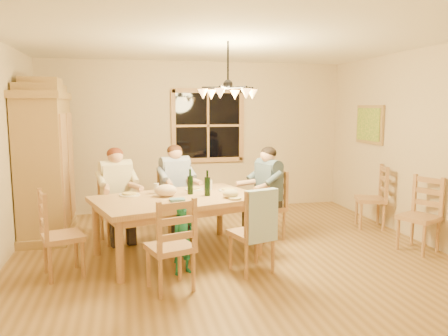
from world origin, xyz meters
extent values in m
plane|color=brown|center=(0.00, 0.00, 0.00)|extent=(5.50, 5.50, 0.00)
cube|color=white|center=(0.00, 0.00, 2.70)|extent=(5.50, 5.00, 0.02)
cube|color=#C8AF8D|center=(0.00, 2.50, 1.35)|extent=(5.50, 0.02, 2.70)
cube|color=#C8AF8D|center=(2.75, 0.00, 1.35)|extent=(0.02, 5.00, 2.70)
cube|color=black|center=(0.20, 2.48, 1.55)|extent=(1.20, 0.03, 1.20)
cube|color=#A07046|center=(0.20, 2.46, 1.55)|extent=(1.30, 0.06, 1.30)
cube|color=olive|center=(2.72, 1.20, 1.60)|extent=(0.04, 0.78, 0.64)
cube|color=#1E6B2D|center=(2.69, 1.20, 1.60)|extent=(0.02, 0.68, 0.54)
cylinder|color=black|center=(0.00, 0.00, 2.44)|extent=(0.02, 0.02, 0.53)
sphere|color=black|center=(0.00, 0.00, 2.17)|extent=(0.12, 0.12, 0.12)
cylinder|color=black|center=(0.16, 0.00, 2.13)|extent=(0.34, 0.02, 0.02)
cone|color=#FFB259|center=(0.32, 0.00, 2.05)|extent=(0.13, 0.13, 0.12)
cylinder|color=black|center=(0.08, 0.14, 2.13)|extent=(0.19, 0.31, 0.02)
cone|color=#FFB259|center=(0.16, 0.28, 2.05)|extent=(0.13, 0.13, 0.12)
cylinder|color=black|center=(-0.08, 0.14, 2.13)|extent=(0.19, 0.31, 0.02)
cone|color=#FFB259|center=(-0.16, 0.28, 2.05)|extent=(0.13, 0.13, 0.12)
cylinder|color=black|center=(-0.16, 0.00, 2.13)|extent=(0.34, 0.02, 0.02)
cone|color=#FFB259|center=(-0.32, 0.00, 2.05)|extent=(0.13, 0.13, 0.12)
cylinder|color=black|center=(-0.08, -0.14, 2.13)|extent=(0.19, 0.31, 0.02)
cone|color=#FFB259|center=(-0.16, -0.28, 2.05)|extent=(0.13, 0.13, 0.12)
cylinder|color=black|center=(0.08, -0.14, 2.13)|extent=(0.19, 0.31, 0.02)
cone|color=#FFB259|center=(0.16, -0.28, 2.05)|extent=(0.13, 0.13, 0.12)
cube|color=olive|center=(-2.43, 1.30, 1.00)|extent=(0.60, 1.30, 2.00)
cube|color=olive|center=(-2.43, 1.30, 2.05)|extent=(0.66, 1.40, 0.10)
cube|color=olive|center=(-2.43, 1.30, 2.15)|extent=(0.58, 1.00, 0.12)
cube|color=olive|center=(-2.43, 1.30, 2.25)|extent=(0.52, 0.55, 0.10)
cube|color=#A07046|center=(-2.12, 0.97, 1.00)|extent=(0.03, 0.55, 1.60)
cube|color=#A07046|center=(-2.12, 1.63, 1.00)|extent=(0.03, 0.55, 1.60)
cube|color=olive|center=(-2.43, 1.30, 0.06)|extent=(0.66, 1.40, 0.12)
cube|color=#A57D49|center=(-0.66, 0.01, 0.73)|extent=(2.29, 1.77, 0.06)
cube|color=#A07046|center=(-0.66, 0.01, 0.65)|extent=(2.10, 1.58, 0.10)
cylinder|color=#A07046|center=(-1.37, -0.76, 0.35)|extent=(0.09, 0.09, 0.70)
cylinder|color=#A07046|center=(0.36, -0.22, 0.35)|extent=(0.09, 0.09, 0.70)
cylinder|color=#A07046|center=(-1.68, 0.23, 0.35)|extent=(0.09, 0.09, 0.70)
cylinder|color=#A07046|center=(0.06, 0.77, 0.35)|extent=(0.09, 0.09, 0.70)
cube|color=#A07046|center=(-1.42, 0.76, 0.45)|extent=(0.54, 0.53, 0.06)
cube|color=#A07046|center=(-1.42, 0.76, 0.72)|extent=(0.38, 0.16, 0.54)
cube|color=#A07046|center=(-0.57, 1.03, 0.45)|extent=(0.54, 0.53, 0.06)
cube|color=#A07046|center=(-0.57, 1.03, 0.72)|extent=(0.38, 0.16, 0.54)
cube|color=#A07046|center=(-0.86, -1.05, 0.45)|extent=(0.54, 0.53, 0.06)
cube|color=#A07046|center=(-0.86, -1.05, 0.72)|extent=(0.38, 0.16, 0.54)
cube|color=#A07046|center=(0.10, -0.75, 0.45)|extent=(0.54, 0.53, 0.06)
cube|color=#A07046|center=(0.10, -0.75, 0.72)|extent=(0.38, 0.16, 0.54)
cube|color=#A07046|center=(-1.99, -0.41, 0.45)|extent=(0.53, 0.54, 0.06)
cube|color=#A07046|center=(-1.99, -0.41, 0.72)|extent=(0.16, 0.38, 0.54)
cube|color=#A07046|center=(0.68, 0.42, 0.45)|extent=(0.53, 0.54, 0.06)
cube|color=#A07046|center=(0.68, 0.42, 0.72)|extent=(0.16, 0.38, 0.54)
cube|color=beige|center=(-1.42, 0.76, 0.84)|extent=(0.45, 0.33, 0.52)
cube|color=#262328|center=(-1.42, 0.76, 0.53)|extent=(0.49, 0.51, 0.14)
sphere|color=tan|center=(-1.42, 0.76, 1.22)|extent=(0.21, 0.21, 0.21)
ellipsoid|color=#592614|center=(-1.42, 0.76, 1.25)|extent=(0.22, 0.22, 0.17)
cube|color=#314887|center=(-0.57, 1.03, 0.84)|extent=(0.45, 0.33, 0.52)
cube|color=#262328|center=(-0.57, 1.03, 0.53)|extent=(0.49, 0.51, 0.14)
sphere|color=tan|center=(-0.57, 1.03, 1.22)|extent=(0.21, 0.21, 0.21)
ellipsoid|color=#381E11|center=(-0.57, 1.03, 1.25)|extent=(0.22, 0.22, 0.17)
cube|color=#405467|center=(0.68, 0.42, 0.84)|extent=(0.33, 0.45, 0.52)
cube|color=#262328|center=(0.68, 0.42, 0.53)|extent=(0.51, 0.49, 0.14)
sphere|color=tan|center=(0.68, 0.42, 1.22)|extent=(0.21, 0.21, 0.21)
ellipsoid|color=black|center=(0.68, 0.42, 1.25)|extent=(0.22, 0.22, 0.17)
cube|color=#A3C2DC|center=(0.16, -0.94, 0.70)|extent=(0.39, 0.21, 0.58)
cylinder|color=black|center=(-0.47, 0.14, 0.93)|extent=(0.08, 0.08, 0.33)
cylinder|color=black|center=(-0.27, -0.01, 0.93)|extent=(0.08, 0.08, 0.33)
cylinder|color=white|center=(-1.25, 0.22, 0.77)|extent=(0.26, 0.26, 0.02)
cylinder|color=white|center=(-0.37, 0.43, 0.77)|extent=(0.26, 0.26, 0.02)
cylinder|color=white|center=(0.06, 0.23, 0.77)|extent=(0.26, 0.26, 0.02)
cylinder|color=silver|center=(-0.90, 0.27, 0.83)|extent=(0.06, 0.06, 0.14)
cylinder|color=silver|center=(-0.16, 0.39, 0.83)|extent=(0.06, 0.06, 0.14)
ellipsoid|color=tan|center=(-0.01, -0.19, 0.82)|extent=(0.20, 0.20, 0.11)
cube|color=slate|center=(-0.68, -0.24, 0.78)|extent=(0.21, 0.19, 0.03)
ellipsoid|color=#C4A78E|center=(-0.79, 0.07, 0.84)|extent=(0.28, 0.22, 0.15)
imported|color=#17674F|center=(-0.67, -0.64, 0.41)|extent=(0.35, 0.32, 0.81)
cube|color=#A07046|center=(2.45, -0.54, 0.45)|extent=(0.56, 0.57, 0.06)
cube|color=#A07046|center=(2.45, -0.54, 0.72)|extent=(0.20, 0.37, 0.54)
cube|color=#A07046|center=(2.45, 0.64, 0.45)|extent=(0.54, 0.55, 0.06)
cube|color=#A07046|center=(2.45, 0.64, 0.72)|extent=(0.17, 0.38, 0.54)
camera|label=1|loc=(-1.27, -5.41, 1.89)|focal=35.00mm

